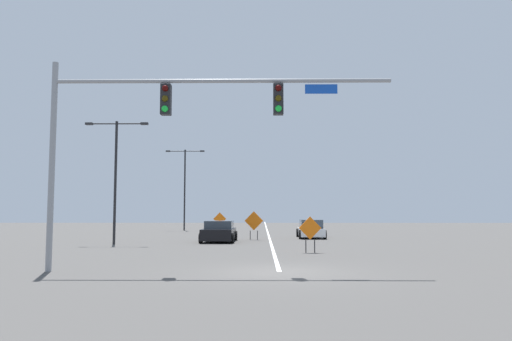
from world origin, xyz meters
TOP-DOWN VIEW (x-y plane):
  - ground at (0.00, 0.00)m, footprint 132.15×132.15m
  - road_centre_stripe at (0.00, 36.71)m, footprint 0.16×73.42m
  - traffic_signal_assembly at (-3.89, -0.01)m, footprint 11.58×0.44m
  - street_lamp_mid_right at (-8.55, 33.77)m, footprint 4.02×0.24m
  - street_lamp_mid_left at (-9.48, 13.06)m, footprint 3.86×0.24m
  - construction_sign_right_shoulder at (1.75, 7.25)m, footprint 1.10×0.20m
  - construction_sign_median_near at (-4.43, 28.39)m, footprint 1.19×0.13m
  - construction_sign_median_far at (-1.12, 17.85)m, footprint 1.32×0.27m
  - car_black_mid at (-3.35, 15.52)m, footprint 2.22×4.26m
  - car_white_approaching at (3.08, 20.00)m, footprint 2.00×4.26m

SIDE VIEW (x-z plane):
  - ground at x=0.00m, z-range 0.00..0.00m
  - road_centre_stripe at x=0.00m, z-range 0.00..0.01m
  - car_white_approaching at x=3.08m, z-range -0.04..1.32m
  - car_black_mid at x=-3.35m, z-range -0.04..1.32m
  - construction_sign_right_shoulder at x=1.75m, z-range 0.22..1.95m
  - construction_sign_median_near at x=-4.43m, z-range 0.24..2.11m
  - construction_sign_median_far at x=-1.12m, z-range 0.24..2.22m
  - street_lamp_mid_left at x=-9.48m, z-range 0.76..8.26m
  - street_lamp_mid_right at x=-8.55m, z-range 0.79..9.17m
  - traffic_signal_assembly at x=-3.89m, z-range 1.64..8.72m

